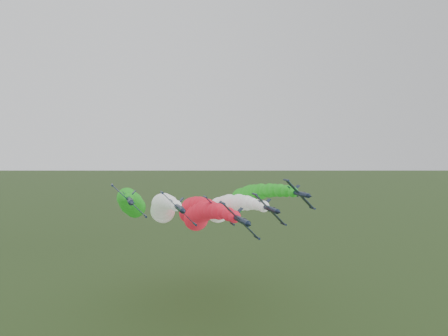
# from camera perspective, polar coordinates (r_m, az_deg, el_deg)

# --- Properties ---
(jet_lead) EXTENTS (15.81, 84.97, 20.56)m
(jet_lead) POSITION_cam_1_polar(r_m,az_deg,el_deg) (144.75, -3.20, -6.16)
(jet_lead) COLOR black
(jet_lead) RESTS_ON ground
(jet_inner_left) EXTENTS (15.62, 84.78, 20.37)m
(jet_inner_left) POSITION_cam_1_polar(r_m,az_deg,el_deg) (155.41, -7.99, -5.19)
(jet_inner_left) COLOR black
(jet_inner_left) RESTS_ON ground
(jet_inner_right) EXTENTS (15.20, 84.37, 19.95)m
(jet_inner_right) POSITION_cam_1_polar(r_m,az_deg,el_deg) (159.37, -0.18, -5.27)
(jet_inner_right) COLOR black
(jet_inner_right) RESTS_ON ground
(jet_outer_left) EXTENTS (15.41, 84.58, 20.16)m
(jet_outer_left) POSITION_cam_1_polar(r_m,az_deg,el_deg) (158.45, -12.07, -4.42)
(jet_outer_left) COLOR black
(jet_outer_left) RESTS_ON ground
(jet_outer_right) EXTENTS (15.36, 84.52, 20.10)m
(jet_outer_right) POSITION_cam_1_polar(r_m,az_deg,el_deg) (166.01, 2.85, -3.92)
(jet_outer_right) COLOR black
(jet_outer_right) RESTS_ON ground
(jet_trail) EXTENTS (15.63, 84.80, 20.38)m
(jet_trail) POSITION_cam_1_polar(r_m,az_deg,el_deg) (169.38, -4.24, -5.37)
(jet_trail) COLOR black
(jet_trail) RESTS_ON ground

